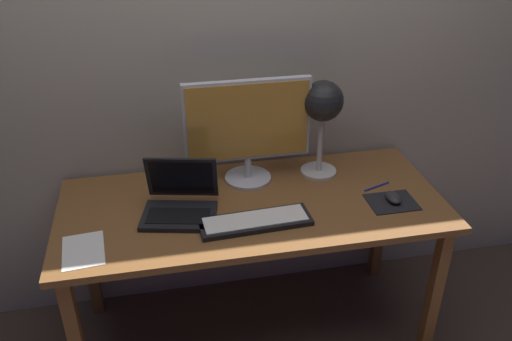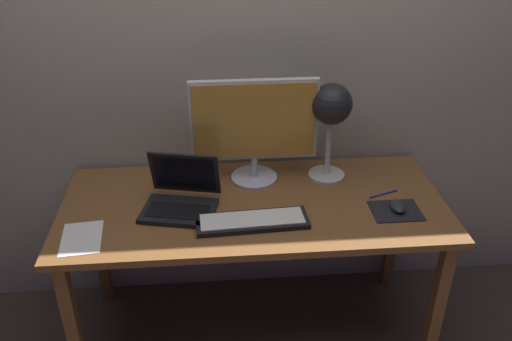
{
  "view_description": "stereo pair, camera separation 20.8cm",
  "coord_description": "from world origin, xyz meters",
  "px_view_note": "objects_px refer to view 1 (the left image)",
  "views": [
    {
      "loc": [
        -0.35,
        -1.83,
        1.95
      ],
      "look_at": [
        0.01,
        -0.05,
        0.92
      ],
      "focal_mm": 37.24,
      "sensor_mm": 36.0,
      "label": 1
    },
    {
      "loc": [
        -0.15,
        -1.86,
        1.95
      ],
      "look_at": [
        0.01,
        -0.05,
        0.92
      ],
      "focal_mm": 37.24,
      "sensor_mm": 36.0,
      "label": 2
    }
  ],
  "objects_px": {
    "monitor": "(248,126)",
    "laptop": "(180,197)",
    "pen": "(377,186)",
    "desk_lamp": "(323,107)",
    "mouse": "(393,197)",
    "keyboard_main": "(255,221)"
  },
  "relations": [
    {
      "from": "laptop",
      "to": "desk_lamp",
      "type": "xyz_separation_m",
      "value": [
        0.64,
        0.19,
        0.26
      ]
    },
    {
      "from": "desk_lamp",
      "to": "pen",
      "type": "height_order",
      "value": "desk_lamp"
    },
    {
      "from": "mouse",
      "to": "pen",
      "type": "relative_size",
      "value": 0.69
    },
    {
      "from": "keyboard_main",
      "to": "mouse",
      "type": "height_order",
      "value": "mouse"
    },
    {
      "from": "monitor",
      "to": "desk_lamp",
      "type": "distance_m",
      "value": 0.33
    },
    {
      "from": "keyboard_main",
      "to": "mouse",
      "type": "xyz_separation_m",
      "value": [
        0.6,
        0.04,
        0.01
      ]
    },
    {
      "from": "pen",
      "to": "mouse",
      "type": "bearing_deg",
      "value": -80.66
    },
    {
      "from": "monitor",
      "to": "laptop",
      "type": "height_order",
      "value": "monitor"
    },
    {
      "from": "mouse",
      "to": "pen",
      "type": "height_order",
      "value": "mouse"
    },
    {
      "from": "keyboard_main",
      "to": "pen",
      "type": "height_order",
      "value": "keyboard_main"
    },
    {
      "from": "keyboard_main",
      "to": "desk_lamp",
      "type": "height_order",
      "value": "desk_lamp"
    },
    {
      "from": "monitor",
      "to": "mouse",
      "type": "xyz_separation_m",
      "value": [
        0.56,
        -0.3,
        -0.24
      ]
    },
    {
      "from": "desk_lamp",
      "to": "pen",
      "type": "bearing_deg",
      "value": -39.23
    },
    {
      "from": "monitor",
      "to": "keyboard_main",
      "type": "distance_m",
      "value": 0.43
    },
    {
      "from": "mouse",
      "to": "pen",
      "type": "distance_m",
      "value": 0.13
    },
    {
      "from": "mouse",
      "to": "pen",
      "type": "xyz_separation_m",
      "value": [
        -0.02,
        0.12,
        -0.02
      ]
    },
    {
      "from": "laptop",
      "to": "mouse",
      "type": "distance_m",
      "value": 0.88
    },
    {
      "from": "keyboard_main",
      "to": "desk_lamp",
      "type": "relative_size",
      "value": 1.01
    },
    {
      "from": "laptop",
      "to": "pen",
      "type": "bearing_deg",
      "value": 0.86
    },
    {
      "from": "keyboard_main",
      "to": "laptop",
      "type": "relative_size",
      "value": 1.32
    },
    {
      "from": "monitor",
      "to": "laptop",
      "type": "distance_m",
      "value": 0.42
    },
    {
      "from": "laptop",
      "to": "mouse",
      "type": "bearing_deg",
      "value": -7.16
    }
  ]
}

